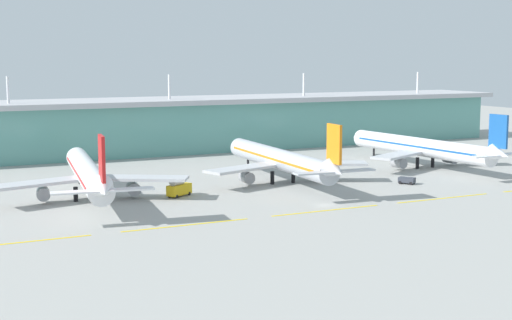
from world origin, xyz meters
name	(u,v)px	position (x,y,z in m)	size (l,w,h in m)	color
ground_plane	(324,205)	(0.00, 0.00, 0.00)	(600.00, 600.00, 0.00)	#9E9E99
terminal_building	(165,125)	(0.00, 113.64, 10.05)	(288.00, 34.00, 28.69)	#5B9E93
airliner_near	(88,174)	(-48.49, 31.43, 6.46)	(48.34, 70.30, 18.90)	white
airliner_middle	(281,160)	(5.69, 32.83, 6.46)	(48.72, 70.73, 18.90)	#ADB2BC
airliner_far	(422,147)	(59.79, 38.83, 6.46)	(48.69, 70.68, 18.90)	white
taxiway_stripe_west	(17,243)	(-71.00, -5.72, 0.02)	(28.00, 0.70, 0.04)	yellow
taxiway_stripe_mid_west	(187,225)	(-37.00, -5.72, 0.02)	(28.00, 0.70, 0.04)	yellow
taxiway_stripe_centre	(326,211)	(-3.00, -5.72, 0.02)	(28.00, 0.70, 0.04)	yellow
taxiway_stripe_mid_east	(443,198)	(31.00, -5.72, 0.02)	(28.00, 0.70, 0.04)	yellow
pushback_tug	(407,180)	(36.02, 15.51, 1.10)	(4.45, 4.99, 1.85)	#333842
fuel_truck	(179,188)	(-27.13, 25.64, 2.26)	(7.51, 5.95, 4.95)	gold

